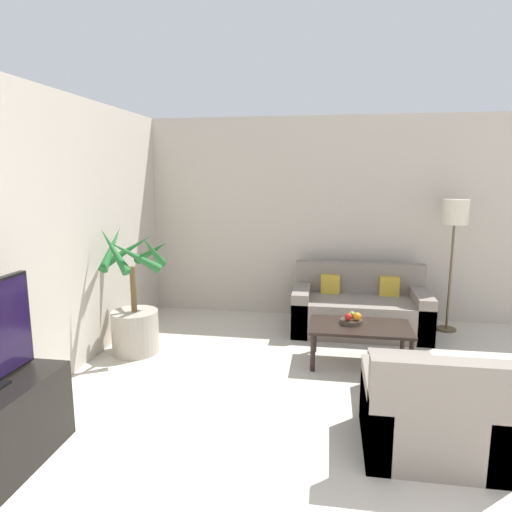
# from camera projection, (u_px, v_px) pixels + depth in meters

# --- Properties ---
(wall_back) EXTENTS (8.50, 0.06, 2.70)m
(wall_back) POSITION_uv_depth(u_px,v_px,m) (406.00, 220.00, 6.00)
(wall_back) COLOR #BCB2A3
(wall_back) RESTS_ON ground_plane
(wall_left) EXTENTS (0.06, 7.41, 2.70)m
(wall_left) POSITION_uv_depth(u_px,v_px,m) (18.00, 248.00, 3.70)
(wall_left) COLOR #BCB2A3
(wall_left) RESTS_ON ground_plane
(potted_palm) EXTENTS (0.81, 0.82, 1.41)m
(potted_palm) POSITION_uv_depth(u_px,v_px,m) (135.00, 314.00, 4.98)
(potted_palm) COLOR #ADA393
(potted_palm) RESTS_ON ground_plane
(sofa_loveseat) EXTENTS (1.64, 0.85, 0.81)m
(sofa_loveseat) POSITION_uv_depth(u_px,v_px,m) (359.00, 309.00, 5.69)
(sofa_loveseat) COLOR gray
(sofa_loveseat) RESTS_ON ground_plane
(floor_lamp) EXTENTS (0.31, 0.31, 1.65)m
(floor_lamp) POSITION_uv_depth(u_px,v_px,m) (455.00, 220.00, 5.51)
(floor_lamp) COLOR brown
(floor_lamp) RESTS_ON ground_plane
(coffee_table) EXTENTS (1.03, 0.60, 0.41)m
(coffee_table) POSITION_uv_depth(u_px,v_px,m) (360.00, 330.00, 4.68)
(coffee_table) COLOR black
(coffee_table) RESTS_ON ground_plane
(fruit_bowl) EXTENTS (0.23, 0.23, 0.05)m
(fruit_bowl) POSITION_uv_depth(u_px,v_px,m) (351.00, 321.00, 4.73)
(fruit_bowl) COLOR #42382D
(fruit_bowl) RESTS_ON coffee_table
(apple_red) EXTENTS (0.08, 0.08, 0.08)m
(apple_red) POSITION_uv_depth(u_px,v_px,m) (348.00, 317.00, 4.68)
(apple_red) COLOR red
(apple_red) RESTS_ON fruit_bowl
(apple_green) EXTENTS (0.07, 0.07, 0.07)m
(apple_green) POSITION_uv_depth(u_px,v_px,m) (352.00, 315.00, 4.77)
(apple_green) COLOR olive
(apple_green) RESTS_ON fruit_bowl
(orange_fruit) EXTENTS (0.08, 0.08, 0.08)m
(orange_fruit) POSITION_uv_depth(u_px,v_px,m) (357.00, 316.00, 4.68)
(orange_fruit) COLOR orange
(orange_fruit) RESTS_ON fruit_bowl
(armchair) EXTENTS (0.89, 0.77, 0.80)m
(armchair) POSITION_uv_depth(u_px,v_px,m) (429.00, 416.00, 3.20)
(armchair) COLOR gray
(armchair) RESTS_ON ground_plane
(ottoman) EXTENTS (0.55, 0.56, 0.35)m
(ottoman) POSITION_uv_depth(u_px,v_px,m) (402.00, 380.00, 3.98)
(ottoman) COLOR gray
(ottoman) RESTS_ON ground_plane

